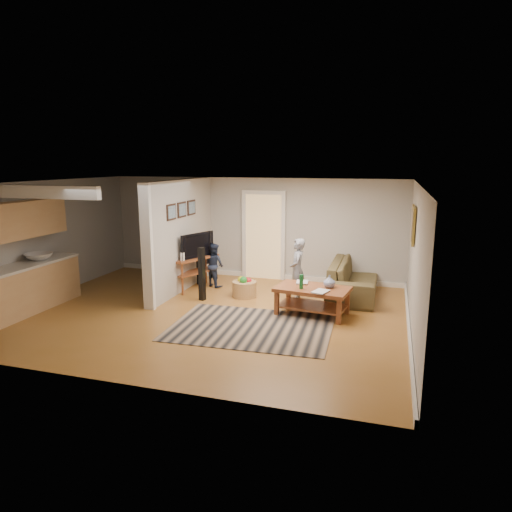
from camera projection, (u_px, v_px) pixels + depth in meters
The scene contains 11 objects.
ground at pixel (208, 313), 8.87m from camera, with size 7.50×7.50×0.00m, color #916025.
room_shell at pixel (166, 233), 9.27m from camera, with size 7.54×6.02×2.52m.
area_rug at pixel (251, 327), 8.09m from camera, with size 2.81×2.06×0.01m, color black.
sofa at pixel (353, 293), 10.20m from camera, with size 2.52×0.99×0.74m, color #453922.
coffee_table at pixel (314, 293), 8.71m from camera, with size 1.47×0.98×0.81m.
tv_console at pixel (194, 260), 10.41m from camera, with size 0.86×1.29×1.04m.
speaker_left at pixel (202, 274), 9.59m from camera, with size 0.11×0.11×1.14m, color black.
speaker_right at pixel (199, 263), 10.84m from camera, with size 0.10×0.10×1.03m, color black.
toy_basket at pixel (244, 288), 9.90m from camera, with size 0.52×0.52×0.47m.
child at pixel (297, 300), 9.67m from camera, with size 0.49×0.32×1.33m, color gray.
toddler at pixel (215, 286), 10.78m from camera, with size 0.50×0.39×1.03m, color #1E2840.
Camera 1 is at (3.33, -7.83, 2.89)m, focal length 32.00 mm.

